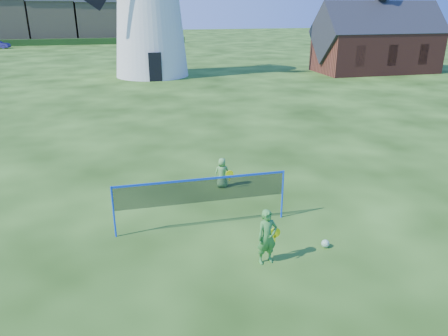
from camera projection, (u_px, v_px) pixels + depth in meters
name	position (u px, v px, depth m)	size (l,w,h in m)	color
ground	(222.00, 220.00, 13.03)	(220.00, 220.00, 0.00)	black
chapel	(377.00, 42.00, 41.10)	(11.82, 5.73, 9.99)	brown
badminton_net	(202.00, 191.00, 12.24)	(5.05, 0.05, 1.55)	blue
player_girl	(267.00, 237.00, 10.63)	(0.71, 0.42, 1.47)	#398836
player_boy	(222.00, 173.00, 15.20)	(0.65, 0.43, 1.09)	#5AA04D
play_ball	(325.00, 244.00, 11.52)	(0.22, 0.22, 0.22)	green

